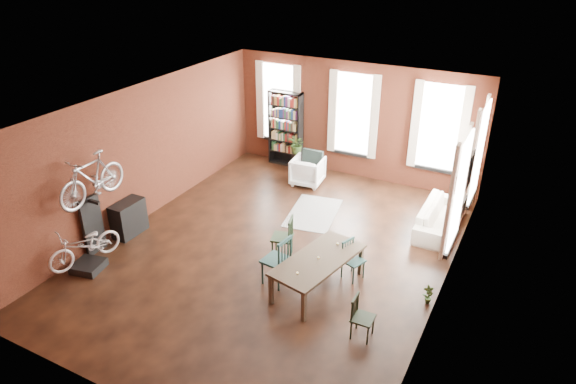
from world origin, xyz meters
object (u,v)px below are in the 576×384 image
Objects in this scene: dining_chair_a at (276,260)px; console_table at (129,218)px; cream_sofa at (441,213)px; plant_stand at (298,162)px; dining_table at (318,273)px; dining_chair_b at (282,237)px; bookshelf at (286,129)px; bike_trainer at (89,266)px; bicycle_floor at (81,230)px; white_armchair at (308,170)px; dining_chair_d at (353,260)px; dining_chair_c at (363,318)px.

console_table is at bearing -83.52° from dining_chair_a.
cream_sofa is 4.65m from plant_stand.
cream_sofa is (1.58, 3.37, 0.07)m from dining_table.
cream_sofa is at bearing 153.84° from dining_chair_a.
dining_chair_b is 1.75× the size of plant_stand.
bike_trainer is (-1.03, -6.68, -1.02)m from bookshelf.
cream_sofa is at bearing -18.95° from bookshelf.
bicycle_floor is at bearing 129.54° from cream_sofa.
bike_trainer is (-2.20, -5.74, -0.33)m from white_armchair.
cream_sofa is (4.95, -1.70, -0.69)m from bookshelf.
dining_chair_a reaches higher than dining_table.
dining_table is 2.44× the size of dining_chair_d.
dining_chair_a is 0.47× the size of bookshelf.
dining_chair_a is at bearing 101.90° from white_armchair.
dining_chair_b is 0.44× the size of cream_sofa.
dining_chair_b is 4.00m from bike_trainer.
dining_chair_d is 0.37× the size of bookshelf.
dining_table is at bearing 111.98° from white_armchair.
bicycle_floor reaches higher than white_armchair.
cream_sofa is 1.39× the size of bicycle_floor.
dining_table is 1.51m from dining_chair_c.
dining_chair_a is 3.86m from console_table.
white_armchair is 0.94m from plant_stand.
dining_chair_c reaches higher than plant_stand.
dining_chair_b is (-0.34, 0.87, -0.06)m from dining_chair_a.
dining_chair_a is 1.52m from dining_chair_d.
bookshelf is at bearing -146.46° from dining_chair_a.
bike_trainer is 1.53m from console_table.
dining_chair_c is at bearing 79.19° from dining_chair_a.
white_armchair reaches higher than console_table.
dining_table is 2.15× the size of dining_chair_b.
dining_chair_c is 0.96× the size of dining_chair_d.
console_table is (-3.85, 0.07, -0.12)m from dining_chair_a.
dining_chair_a is (-0.80, -0.20, 0.18)m from dining_table.
dining_chair_b reaches higher than plant_stand.
bicycle_floor reaches higher than dining_chair_d.
white_armchair is (-1.07, 3.46, -0.05)m from dining_chair_b.
dining_chair_b is at bearing -151.35° from dining_chair_a.
bike_trainer is at bearing 62.98° from white_armchair.
bike_trainer is 6.61m from plant_stand.
bicycle_floor is (-4.42, -1.59, 0.58)m from dining_table.
dining_chair_d is at bearing 24.69° from bike_trainer.
console_table is (-4.65, -0.13, 0.06)m from dining_table.
dining_chair_d is at bearing -51.54° from plant_stand.
bookshelf reaches higher than plant_stand.
dining_chair_b reaches higher than bike_trainer.
bookshelf reaches higher than dining_chair_d.
dining_chair_a reaches higher than bike_trainer.
bookshelf is 5.28m from cream_sofa.
cream_sofa is at bearing -1.22° from dining_chair_d.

